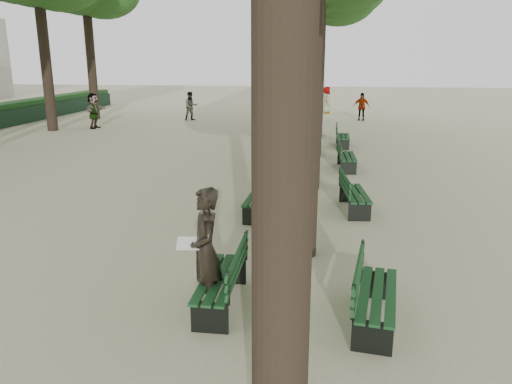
# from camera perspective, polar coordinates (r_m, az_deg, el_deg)

# --- Properties ---
(ground) EXTENTS (120.00, 120.00, 0.00)m
(ground) POSITION_cam_1_polar(r_m,az_deg,el_deg) (7.24, -8.22, -15.34)
(ground) COLOR #B1AC86
(ground) RESTS_ON ground
(bench_left_0) EXTENTS (0.57, 1.80, 0.92)m
(bench_left_0) POSITION_cam_1_polar(r_m,az_deg,el_deg) (7.68, -4.05, -11.01)
(bench_left_0) COLOR black
(bench_left_0) RESTS_ON ground
(bench_left_1) EXTENTS (0.64, 1.82, 0.92)m
(bench_left_1) POSITION_cam_1_polar(r_m,az_deg,el_deg) (11.89, 0.39, -1.37)
(bench_left_1) COLOR black
(bench_left_1) RESTS_ON ground
(bench_left_2) EXTENTS (0.71, 1.84, 0.92)m
(bench_left_2) POSITION_cam_1_polar(r_m,az_deg,el_deg) (17.13, 2.72, 3.75)
(bench_left_2) COLOR black
(bench_left_2) RESTS_ON ground
(bench_left_3) EXTENTS (0.70, 1.84, 0.92)m
(bench_left_3) POSITION_cam_1_polar(r_m,az_deg,el_deg) (22.28, 3.93, 6.39)
(bench_left_3) COLOR black
(bench_left_3) RESTS_ON ground
(bench_right_0) EXTENTS (0.81, 1.86, 0.92)m
(bench_right_0) POSITION_cam_1_polar(r_m,az_deg,el_deg) (7.40, 13.50, -12.51)
(bench_right_0) COLOR black
(bench_right_0) RESTS_ON ground
(bench_right_1) EXTENTS (0.75, 1.85, 0.92)m
(bench_right_1) POSITION_cam_1_polar(r_m,az_deg,el_deg) (12.42, 11.20, -0.94)
(bench_right_1) COLOR black
(bench_right_1) RESTS_ON ground
(bench_right_2) EXTENTS (0.63, 1.82, 0.92)m
(bench_right_2) POSITION_cam_1_polar(r_m,az_deg,el_deg) (17.03, 10.33, 3.46)
(bench_right_2) COLOR black
(bench_right_2) RESTS_ON ground
(bench_right_3) EXTENTS (0.59, 1.81, 0.92)m
(bench_right_3) POSITION_cam_1_polar(r_m,az_deg,el_deg) (21.36, 9.87, 5.83)
(bench_right_3) COLOR black
(bench_right_3) RESTS_ON ground
(man_with_map) EXTENTS (0.75, 0.84, 1.89)m
(man_with_map) POSITION_cam_1_polar(r_m,az_deg,el_deg) (7.30, -5.78, -6.72)
(man_with_map) COLOR black
(man_with_map) RESTS_ON ground
(pedestrian_a) EXTENTS (0.87, 0.70, 1.68)m
(pedestrian_a) POSITION_cam_1_polar(r_m,az_deg,el_deg) (30.31, -7.45, 9.71)
(pedestrian_a) COLOR #262628
(pedestrian_a) RESTS_ON ground
(pedestrian_e) EXTENTS (0.45, 1.73, 1.86)m
(pedestrian_e) POSITION_cam_1_polar(r_m,az_deg,el_deg) (27.91, -18.06, 8.82)
(pedestrian_e) COLOR #262628
(pedestrian_e) RESTS_ON ground
(pedestrian_c) EXTENTS (0.98, 0.40, 1.63)m
(pedestrian_c) POSITION_cam_1_polar(r_m,az_deg,el_deg) (30.63, 11.96, 9.52)
(pedestrian_c) COLOR #262628
(pedestrian_c) RESTS_ON ground
(pedestrian_d) EXTENTS (0.36, 0.86, 1.76)m
(pedestrian_d) POSITION_cam_1_polar(r_m,az_deg,el_deg) (34.26, 8.08, 10.37)
(pedestrian_d) COLOR #262628
(pedestrian_d) RESTS_ON ground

